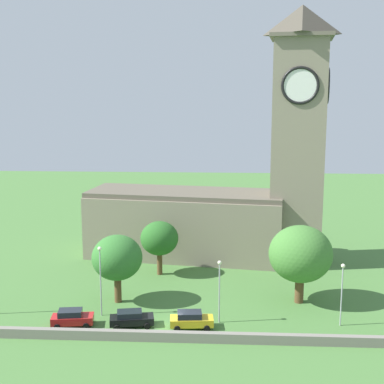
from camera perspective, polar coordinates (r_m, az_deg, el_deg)
The scene contains 12 objects.
ground_plane at distance 71.90m, azimuth -1.16°, elevation -9.23°, with size 200.00×200.00×0.00m, color #477538.
church at distance 78.83m, azimuth 3.85°, elevation 0.15°, with size 35.84×14.42×36.01m.
quay_barrier at distance 54.89m, azimuth -2.67°, elevation -15.07°, with size 57.66×0.70×1.01m, color gray.
car_red at distance 59.32m, azimuth -12.63°, elevation -12.90°, with size 4.56×2.66×1.77m.
car_black at distance 58.29m, azimuth -6.47°, elevation -13.19°, with size 4.86×2.83×1.66m.
car_yellow at distance 57.50m, azimuth -0.09°, elevation -13.41°, with size 4.64×2.49×1.77m.
streetlamp_west_mid at distance 59.83m, azimuth -9.72°, elevation -8.23°, with size 0.44×0.44×7.85m.
streetlamp_central at distance 57.47m, azimuth 2.93°, elevation -9.45°, with size 0.44×0.44×6.88m.
streetlamp_east_mid at distance 58.80m, azimuth 15.66°, elevation -9.43°, with size 0.44×0.44×6.79m.
tree_by_tower at distance 63.29m, azimuth -7.96°, elevation -6.95°, with size 5.88×5.88×8.06m.
tree_churchyard at distance 72.40m, azimuth -3.48°, elevation -4.96°, with size 5.10×5.10×7.36m.
tree_riverside_west at distance 63.66m, azimuth 11.45°, elevation -6.48°, with size 7.35×7.35×9.22m.
Camera 1 is at (5.25, -52.60, 23.93)m, focal length 50.22 mm.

